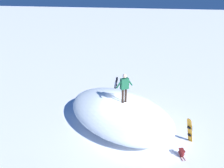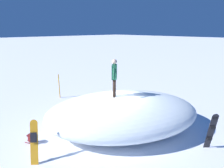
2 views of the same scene
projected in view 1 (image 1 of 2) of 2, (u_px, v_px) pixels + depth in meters
The scene contains 6 objects.
ground at pixel (126, 129), 12.91m from camera, with size 240.00×240.00×0.00m, color white.
snow_mound at pixel (119, 112), 12.99m from camera, with size 7.38×4.76×1.75m, color white.
snowboarder_standing at pixel (124, 86), 11.95m from camera, with size 0.84×0.77×1.75m.
snowboard_primary_upright at pixel (190, 130), 11.39m from camera, with size 0.51×0.53×1.61m.
snowboard_secondary_upright at pixel (115, 87), 16.54m from camera, with size 0.44×0.44×1.69m.
backpack_near at pixel (181, 153), 10.61m from camera, with size 0.41×0.56×0.43m.
Camera 1 is at (-2.30, 10.61, 7.55)m, focal length 33.93 mm.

